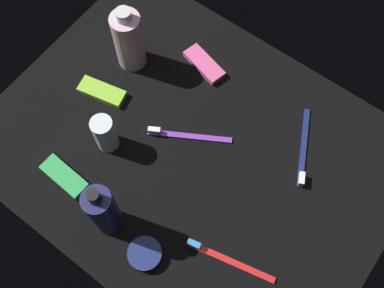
{
  "coord_description": "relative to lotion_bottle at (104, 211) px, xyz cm",
  "views": [
    {
      "loc": [
        -22.13,
        29.77,
        89.38
      ],
      "look_at": [
        0.0,
        0.0,
        3.0
      ],
      "focal_mm": 43.14,
      "sensor_mm": 36.0,
      "label": 1
    }
  ],
  "objects": [
    {
      "name": "ground_plane",
      "position": [
        -3.62,
        -21.91,
        -8.78
      ],
      "size": [
        84.0,
        64.0,
        1.2
      ],
      "primitive_type": "cube",
      "color": "black"
    },
    {
      "name": "lotion_bottle",
      "position": [
        0.0,
        0.0,
        0.0
      ],
      "size": [
        5.33,
        5.33,
        18.61
      ],
      "color": "#1C1E4F",
      "rests_on": "ground_plane"
    },
    {
      "name": "bodywash_bottle",
      "position": [
        20.56,
        -31.7,
        -0.54
      ],
      "size": [
        6.39,
        6.39,
        16.85
      ],
      "color": "silver",
      "rests_on": "ground_plane"
    },
    {
      "name": "deodorant_stick",
      "position": [
        11.45,
        -12.66,
        -3.46
      ],
      "size": [
        4.52,
        4.52,
        9.43
      ],
      "primitive_type": "cylinder",
      "color": "silver",
      "rests_on": "ground_plane"
    },
    {
      "name": "toothbrush_red",
      "position": [
        -22.09,
        -7.48,
        -7.57
      ],
      "size": [
        17.81,
        5.18,
        2.1
      ],
      "color": "red",
      "rests_on": "ground_plane"
    },
    {
      "name": "toothbrush_navy",
      "position": [
        -22.64,
        -35.25,
        -7.57
      ],
      "size": [
        9.02,
        16.68,
        2.1
      ],
      "color": "navy",
      "rests_on": "ground_plane"
    },
    {
      "name": "toothbrush_purple",
      "position": [
        -0.47,
        -23.43,
        -7.57
      ],
      "size": [
        16.16,
        10.09,
        2.1
      ],
      "color": "purple",
      "rests_on": "ground_plane"
    },
    {
      "name": "snack_bar_lime",
      "position": [
        20.33,
        -20.89,
        -7.43
      ],
      "size": [
        11.02,
        6.16,
        1.5
      ],
      "primitive_type": "cube",
      "rotation": [
        0.0,
        0.0,
        0.22
      ],
      "color": "#8CD133",
      "rests_on": "ground_plane"
    },
    {
      "name": "snack_bar_green",
      "position": [
        13.49,
        -1.41,
        -7.43
      ],
      "size": [
        10.6,
        4.54,
        1.5
      ],
      "primitive_type": "cube",
      "rotation": [
        0.0,
        0.0,
        -0.05
      ],
      "color": "green",
      "rests_on": "ground_plane"
    },
    {
      "name": "snack_bar_pink",
      "position": [
        6.49,
        -40.11,
        -7.43
      ],
      "size": [
        11.07,
        6.44,
        1.5
      ],
      "primitive_type": "cube",
      "rotation": [
        0.0,
        0.0,
        -0.25
      ],
      "color": "#E55999",
      "rests_on": "ground_plane"
    },
    {
      "name": "cream_tin_left",
      "position": [
        -9.47,
        0.93,
        -7.2
      ],
      "size": [
        6.55,
        6.55,
        1.95
      ],
      "primitive_type": "cylinder",
      "color": "navy",
      "rests_on": "ground_plane"
    }
  ]
}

